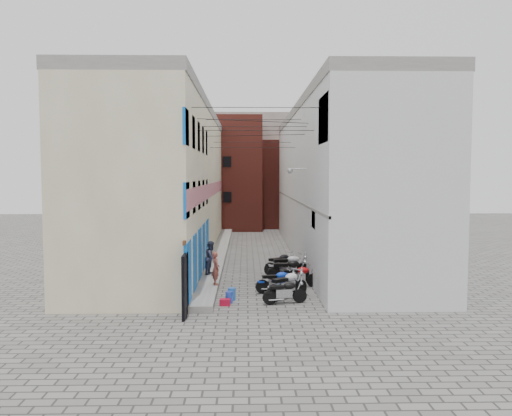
{
  "coord_description": "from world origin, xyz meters",
  "views": [
    {
      "loc": [
        -0.42,
        -17.41,
        4.92
      ],
      "look_at": [
        0.17,
        11.12,
        3.0
      ],
      "focal_mm": 35.0,
      "sensor_mm": 36.0,
      "label": 1
    }
  ],
  "objects": [
    {
      "name": "motorcycle_e",
      "position": [
        1.55,
        5.29,
        0.59
      ],
      "size": [
        2.06,
        0.73,
        1.18
      ],
      "primitive_type": null,
      "rotation": [
        0.0,
        0.0,
        -1.53
      ],
      "color": "black",
      "rests_on": "ground"
    },
    {
      "name": "far_shopfront",
      "position": [
        0.0,
        25.2,
        1.2
      ],
      "size": [
        2.0,
        0.3,
        2.4
      ],
      "primitive_type": "cube",
      "color": "black",
      "rests_on": "ground"
    },
    {
      "name": "motorcycle_a",
      "position": [
        1.06,
        1.27,
        0.5
      ],
      "size": [
        1.81,
        0.9,
        1.01
      ],
      "primitive_type": null,
      "rotation": [
        0.0,
        0.0,
        -1.36
      ],
      "color": "black",
      "rests_on": "ground"
    },
    {
      "name": "ground",
      "position": [
        0.0,
        0.0,
        0.0
      ],
      "size": [
        90.0,
        90.0,
        0.0
      ],
      "primitive_type": "plane",
      "color": "#5C5A57",
      "rests_on": "ground"
    },
    {
      "name": "motorcycle_d",
      "position": [
        1.88,
        4.07,
        0.54
      ],
      "size": [
        1.89,
        0.66,
        1.08
      ],
      "primitive_type": null,
      "rotation": [
        0.0,
        0.0,
        -1.53
      ],
      "color": "#AE0C0F",
      "rests_on": "ground"
    },
    {
      "name": "building_right",
      "position": [
        5.0,
        13.0,
        4.51
      ],
      "size": [
        5.94,
        26.0,
        9.0
      ],
      "color": "silver",
      "rests_on": "ground"
    },
    {
      "name": "overhead_wires",
      "position": [
        0.0,
        7.64,
        7.12
      ],
      "size": [
        5.8,
        13.02,
        1.32
      ],
      "color": "black",
      "rests_on": "ground"
    },
    {
      "name": "building_far_brick_right",
      "position": [
        3.0,
        30.0,
        4.0
      ],
      "size": [
        5.0,
        6.0,
        8.0
      ],
      "primitive_type": "cube",
      "color": "maroon",
      "rests_on": "ground"
    },
    {
      "name": "motorcycle_f",
      "position": [
        1.63,
        6.23,
        0.62
      ],
      "size": [
        2.24,
        1.01,
        1.25
      ],
      "primitive_type": null,
      "rotation": [
        0.0,
        0.0,
        -1.42
      ],
      "color": "#ADACB1",
      "rests_on": "ground"
    },
    {
      "name": "building_far_brick_left",
      "position": [
        -2.0,
        28.0,
        5.0
      ],
      "size": [
        6.0,
        6.0,
        10.0
      ],
      "primitive_type": "cube",
      "color": "maroon",
      "rests_on": "ground"
    },
    {
      "name": "motorcycle_b",
      "position": [
        1.22,
        2.08,
        0.61
      ],
      "size": [
        2.05,
        1.83,
        1.22
      ],
      "primitive_type": null,
      "rotation": [
        0.0,
        0.0,
        -0.9
      ],
      "color": "silver",
      "rests_on": "ground"
    },
    {
      "name": "person_a",
      "position": [
        -1.7,
        3.5,
        0.96
      ],
      "size": [
        0.5,
        0.6,
        1.41
      ],
      "primitive_type": "imported",
      "rotation": [
        0.0,
        0.0,
        1.93
      ],
      "color": "#964336",
      "rests_on": "plinth"
    },
    {
      "name": "motorcycle_g",
      "position": [
        1.31,
        7.06,
        0.57
      ],
      "size": [
        1.98,
        1.67,
        1.15
      ],
      "primitive_type": null,
      "rotation": [
        0.0,
        0.0,
        -0.95
      ],
      "color": "black",
      "rests_on": "ground"
    },
    {
      "name": "person_b",
      "position": [
        -2.04,
        5.79,
        1.03
      ],
      "size": [
        0.8,
        0.91,
        1.56
      ],
      "primitive_type": "imported",
      "rotation": [
        0.0,
        0.0,
        1.25
      ],
      "color": "#353850",
      "rests_on": "plinth"
    },
    {
      "name": "building_far_concrete",
      "position": [
        0.0,
        34.0,
        5.5
      ],
      "size": [
        8.0,
        5.0,
        11.0
      ],
      "primitive_type": "cube",
      "color": "gray",
      "rests_on": "ground"
    },
    {
      "name": "water_jug_near",
      "position": [
        -1.06,
        1.42,
        0.22
      ],
      "size": [
        0.31,
        0.31,
        0.44
      ],
      "primitive_type": "cylinder",
      "rotation": [
        0.0,
        0.0,
        0.11
      ],
      "color": "#2442B6",
      "rests_on": "ground"
    },
    {
      "name": "plinth",
      "position": [
        -2.05,
        13.0,
        0.12
      ],
      "size": [
        0.9,
        26.0,
        0.25
      ],
      "primitive_type": "cube",
      "color": "gray",
      "rests_on": "ground"
    },
    {
      "name": "motorcycle_c",
      "position": [
        0.89,
        3.03,
        0.53
      ],
      "size": [
        1.92,
        0.9,
        1.07
      ],
      "primitive_type": null,
      "rotation": [
        0.0,
        0.0,
        -1.39
      ],
      "color": "#0C30B4",
      "rests_on": "ground"
    },
    {
      "name": "red_crate",
      "position": [
        -1.21,
        1.08,
        0.12
      ],
      "size": [
        0.41,
        0.32,
        0.24
      ],
      "primitive_type": "cube",
      "rotation": [
        0.0,
        0.0,
        -0.08
      ],
      "color": "#A10B25",
      "rests_on": "ground"
    },
    {
      "name": "water_jug_far",
      "position": [
        -0.98,
        1.9,
        0.24
      ],
      "size": [
        0.34,
        0.34,
        0.48
      ],
      "primitive_type": "cylinder",
      "rotation": [
        0.0,
        0.0,
        0.11
      ],
      "color": "blue",
      "rests_on": "ground"
    },
    {
      "name": "building_left",
      "position": [
        -4.98,
        12.95,
        4.5
      ],
      "size": [
        5.1,
        27.0,
        9.0
      ],
      "color": "#C3B993",
      "rests_on": "ground"
    }
  ]
}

